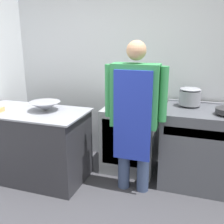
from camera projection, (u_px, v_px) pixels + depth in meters
wall_back at (126, 67)px, 3.66m from camera, size 8.00×0.05×2.70m
prep_counter at (33, 144)px, 3.32m from camera, size 1.38×0.73×0.89m
stove at (205, 148)px, 3.17m from camera, size 1.00×0.73×0.95m
fridge_unit at (130, 138)px, 3.54m from camera, size 0.69×0.61×0.86m
person_cook at (135, 109)px, 2.88m from camera, size 0.70×0.24×1.73m
mixing_bowl at (45, 106)px, 3.19m from camera, size 0.38×0.38×0.11m
stock_pot at (190, 96)px, 3.19m from camera, size 0.26×0.26×0.22m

